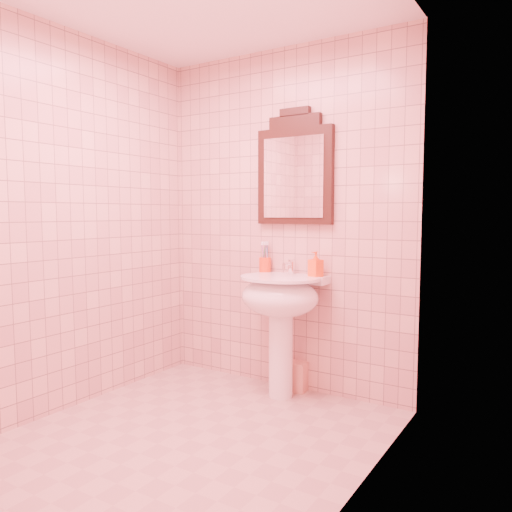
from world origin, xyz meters
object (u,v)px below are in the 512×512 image
Objects in this scene: mirror at (295,171)px; toothbrush_cup at (265,264)px; pedestal_sink at (280,305)px; soap_dispenser at (316,264)px; towel at (295,376)px.

mirror is 4.04× the size of toothbrush_cup.
soap_dispenser is at bearing 32.80° from pedestal_sink.
soap_dispenser is at bearing -18.23° from mirror.
pedestal_sink is 0.58m from towel.
soap_dispenser reaches higher than towel.
toothbrush_cup is (-0.23, 0.18, 0.26)m from pedestal_sink.
soap_dispenser is at bearing -11.25° from towel.
mirror is at bearing 130.46° from towel.
towel is (0.03, 0.17, -0.55)m from pedestal_sink.
pedestal_sink is at bearing -99.32° from towel.
pedestal_sink is 4.91× the size of soap_dispenser.
toothbrush_cup reaches higher than soap_dispenser.
soap_dispenser is 0.82× the size of towel.
toothbrush_cup is 0.85m from towel.
towel is (-0.18, 0.04, -0.84)m from soap_dispenser.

